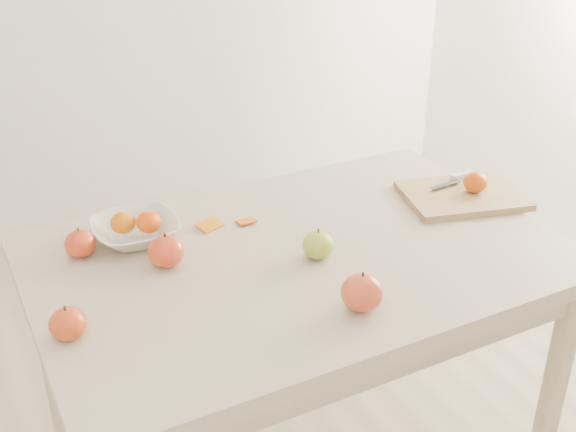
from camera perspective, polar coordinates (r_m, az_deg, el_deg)
name	(u,v)px	position (r m, az deg, el deg)	size (l,w,h in m)	color
table	(298,288)	(1.72, 0.78, -5.69)	(1.20, 0.80, 0.75)	beige
cutting_board	(462,196)	(1.96, 13.61, 1.58)	(0.30, 0.22, 0.02)	tan
board_tangerine	(475,182)	(1.96, 14.59, 2.59)	(0.06, 0.06, 0.05)	#D14907
fruit_bowl	(135,231)	(1.74, -11.96, -1.13)	(0.20, 0.20, 0.05)	silver
bowl_tangerine_near	(123,223)	(1.73, -12.92, -0.51)	(0.06, 0.06, 0.05)	orange
bowl_tangerine_far	(149,222)	(1.72, -10.94, -0.45)	(0.06, 0.06, 0.05)	#D35A07
orange_peel_a	(210,226)	(1.78, -6.21, -0.81)	(0.06, 0.04, 0.00)	orange
orange_peel_b	(246,222)	(1.79, -3.32, -0.48)	(0.04, 0.04, 0.00)	#EA5A10
paring_knife	(460,177)	(2.03, 13.41, 3.03)	(0.17, 0.05, 0.01)	silver
apple_green	(318,245)	(1.63, 2.39, -2.29)	(0.07, 0.07, 0.06)	olive
apple_red_c	(362,292)	(1.46, 5.87, -6.03)	(0.09, 0.09, 0.08)	#9E1D13
apple_red_a	(80,244)	(1.70, -16.08, -2.11)	(0.07, 0.07, 0.06)	#A31B10
apple_red_d	(68,324)	(1.44, -17.02, -8.16)	(0.07, 0.07, 0.06)	#A12012
apple_red_b	(166,251)	(1.62, -9.59, -2.74)	(0.08, 0.08, 0.07)	#A41D0C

